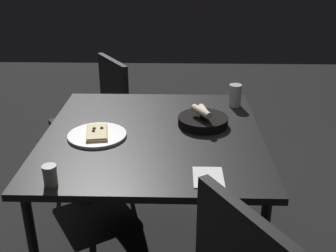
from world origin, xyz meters
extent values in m
cube|color=black|center=(0.00, 0.00, 0.74)|extent=(1.11, 1.05, 0.03)
cylinder|color=black|center=(-0.49, -0.47, 0.36)|extent=(0.04, 0.04, 0.73)
cylinder|color=black|center=(-0.49, 0.47, 0.36)|extent=(0.04, 0.04, 0.73)
cylinder|color=white|center=(0.05, -0.26, 0.77)|extent=(0.28, 0.28, 0.01)
cube|color=tan|center=(0.05, -0.26, 0.78)|extent=(0.20, 0.13, 0.01)
cube|color=beige|center=(0.05, -0.26, 0.79)|extent=(0.19, 0.12, 0.01)
sphere|color=brown|center=(0.03, -0.28, 0.79)|extent=(0.02, 0.02, 0.02)
sphere|color=brown|center=(0.02, -0.24, 0.79)|extent=(0.02, 0.02, 0.02)
sphere|color=brown|center=(0.06, -0.28, 0.79)|extent=(0.02, 0.02, 0.02)
cylinder|color=black|center=(-0.10, 0.25, 0.78)|extent=(0.25, 0.25, 0.05)
cylinder|color=beige|center=(-0.07, 0.24, 0.84)|extent=(0.13, 0.10, 0.04)
cylinder|color=beige|center=(-0.09, 0.25, 0.84)|extent=(0.11, 0.06, 0.04)
cylinder|color=#AB1D14|center=(-0.04, 0.23, 0.78)|extent=(0.06, 0.06, 0.03)
cylinder|color=silver|center=(-0.37, 0.44, 0.82)|extent=(0.07, 0.07, 0.13)
cylinder|color=#C77F17|center=(-0.37, 0.44, 0.81)|extent=(0.06, 0.06, 0.09)
cylinder|color=#BFB299|center=(0.48, -0.36, 0.79)|extent=(0.05, 0.05, 0.07)
cylinder|color=maroon|center=(0.48, -0.36, 0.78)|extent=(0.04, 0.04, 0.03)
cylinder|color=#B7B7BC|center=(0.48, -0.36, 0.83)|extent=(0.06, 0.06, 0.01)
cube|color=white|center=(0.41, 0.24, 0.76)|extent=(0.16, 0.12, 0.00)
cube|color=#2C2C2C|center=(-0.78, -0.50, 0.44)|extent=(0.61, 0.61, 0.04)
cube|color=black|center=(-0.89, -0.33, 0.67)|extent=(0.37, 0.25, 0.43)
cylinder|color=black|center=(-0.84, -0.76, 0.21)|extent=(0.03, 0.03, 0.42)
cylinder|color=black|center=(-0.52, -0.55, 0.21)|extent=(0.03, 0.03, 0.42)
cylinder|color=black|center=(-1.04, -0.44, 0.21)|extent=(0.03, 0.03, 0.42)
cylinder|color=black|center=(-0.72, -0.23, 0.21)|extent=(0.03, 0.03, 0.42)
camera|label=1|loc=(1.81, 0.12, 1.61)|focal=44.00mm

